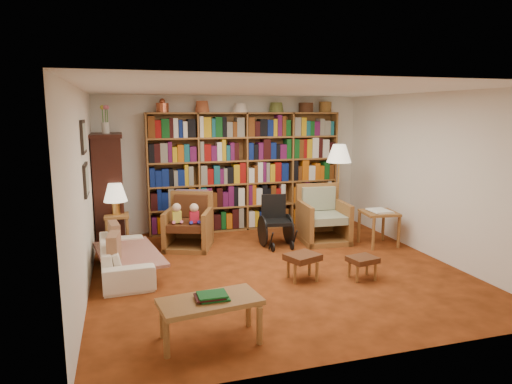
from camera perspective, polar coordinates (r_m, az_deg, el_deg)
name	(u,v)px	position (r m, az deg, el deg)	size (l,w,h in m)	color
floor	(275,269)	(6.60, 2.45, -9.59)	(5.00, 5.00, 0.00)	#903D16
ceiling	(277,90)	(6.22, 2.62, 12.65)	(5.00, 5.00, 0.00)	white
wall_back	(233,163)	(8.67, -2.87, 3.64)	(5.00, 5.00, 0.00)	white
wall_front	(371,225)	(4.05, 14.15, -4.04)	(5.00, 5.00, 0.00)	white
wall_left	(83,191)	(5.97, -20.79, 0.08)	(5.00, 5.00, 0.00)	white
wall_right	(430,175)	(7.48, 20.96, 1.96)	(5.00, 5.00, 0.00)	white
bookshelf	(246,168)	(8.56, -1.29, 3.03)	(3.60, 0.30, 2.42)	#98622F
curio_cabinet	(109,188)	(7.98, -17.91, 0.45)	(0.50, 0.95, 2.40)	black
framed_pictures	(85,158)	(6.22, -20.61, 3.95)	(0.03, 0.52, 0.97)	black
sofa	(125,257)	(6.58, -16.05, -7.84)	(0.64, 1.63, 0.48)	white
sofa_throw	(129,253)	(6.57, -15.64, -7.30)	(0.78, 1.45, 0.04)	#C2AE8D
cushion_left	(115,236)	(6.86, -17.26, -5.33)	(0.12, 0.39, 0.39)	maroon
cushion_right	(114,251)	(6.19, -17.31, -7.00)	(0.13, 0.41, 0.41)	maroon
side_table_lamp	(117,225)	(7.59, -16.98, -3.97)	(0.38, 0.38, 0.61)	#98622F
table_lamp	(115,194)	(7.49, -17.18, -0.19)	(0.37, 0.37, 0.50)	gold
armchair_leather	(187,225)	(7.62, -8.57, -4.05)	(0.97, 0.97, 0.91)	#98622F
armchair_sage	(321,219)	(8.00, 8.13, -3.42)	(0.83, 0.86, 0.96)	#98622F
wheelchair	(276,223)	(7.63, 2.49, -3.85)	(0.48, 0.68, 0.85)	black
floor_lamp	(339,157)	(8.19, 10.34, 4.30)	(0.44, 0.44, 1.65)	gold
side_table_papers	(379,217)	(7.87, 15.13, -3.01)	(0.61, 0.61, 0.61)	#98622F
footstool_a	(303,259)	(6.14, 5.85, -8.31)	(0.51, 0.48, 0.35)	#502615
footstool_b	(363,261)	(6.31, 13.18, -8.39)	(0.41, 0.37, 0.30)	#502615
coffee_table	(210,305)	(4.56, -5.77, -13.84)	(1.03, 0.62, 0.48)	#98622F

